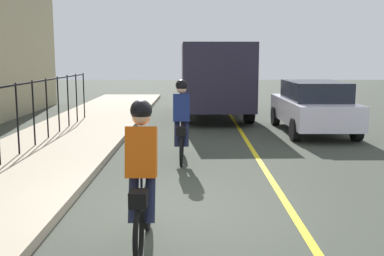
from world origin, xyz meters
The scene contains 6 objects.
ground_plane centered at (0.00, 0.00, 0.00)m, with size 80.00×80.00×0.00m, color #373C32.
lane_line_centre centered at (0.00, -1.60, 0.00)m, with size 36.00×0.12×0.01m, color yellow.
cyclist_lead centered at (3.52, 0.14, 0.91)m, with size 1.71×0.36×1.83m.
cyclist_follow centered at (-1.18, 0.50, 0.91)m, with size 1.71×0.36×1.83m.
patrol_sedan centered at (7.49, -3.77, 0.82)m, with size 4.41×1.95×1.58m.
box_truck_background centered at (11.29, -0.88, 1.55)m, with size 6.78×2.71×2.78m.
Camera 1 is at (-6.52, -0.12, 2.32)m, focal length 43.13 mm.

